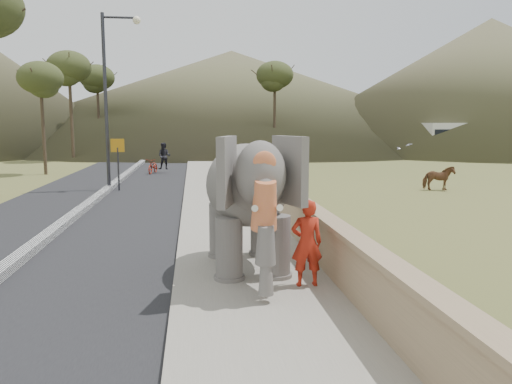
{
  "coord_description": "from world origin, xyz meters",
  "views": [
    {
      "loc": [
        -1.09,
        -8.0,
        3.13
      ],
      "look_at": [
        0.2,
        2.19,
        1.7
      ],
      "focal_mm": 35.0,
      "sensor_mm": 36.0,
      "label": 1
    }
  ],
  "objects_px": {
    "cow": "(438,178)",
    "motorcyclist": "(158,162)",
    "elephant_and_man": "(248,203)",
    "lamppost": "(112,84)"
  },
  "relations": [
    {
      "from": "cow",
      "to": "elephant_and_man",
      "type": "bearing_deg",
      "value": 149.98
    },
    {
      "from": "cow",
      "to": "motorcyclist",
      "type": "xyz_separation_m",
      "value": [
        -13.42,
        9.49,
        0.17
      ]
    },
    {
      "from": "lamppost",
      "to": "motorcyclist",
      "type": "xyz_separation_m",
      "value": [
        1.46,
        7.45,
        -4.13
      ]
    },
    {
      "from": "elephant_and_man",
      "to": "cow",
      "type": "bearing_deg",
      "value": 48.85
    },
    {
      "from": "motorcyclist",
      "to": "cow",
      "type": "bearing_deg",
      "value": -35.28
    },
    {
      "from": "lamppost",
      "to": "elephant_and_man",
      "type": "bearing_deg",
      "value": -71.02
    },
    {
      "from": "cow",
      "to": "motorcyclist",
      "type": "bearing_deg",
      "value": 65.86
    },
    {
      "from": "elephant_and_man",
      "to": "motorcyclist",
      "type": "relative_size",
      "value": 1.99
    },
    {
      "from": "lamppost",
      "to": "cow",
      "type": "xyz_separation_m",
      "value": [
        14.89,
        -2.04,
        -4.3
      ]
    },
    {
      "from": "cow",
      "to": "motorcyclist",
      "type": "distance_m",
      "value": 16.44
    }
  ]
}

